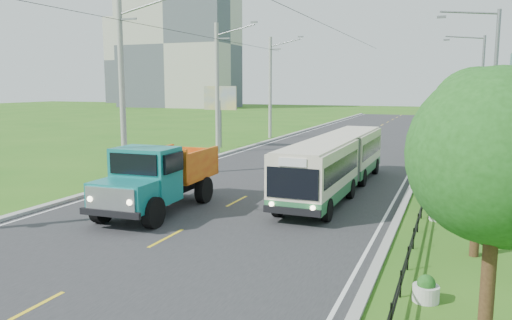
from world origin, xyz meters
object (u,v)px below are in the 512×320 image
Objects in this scene: tree_fifth at (470,108)px; dump_truck at (158,174)px; planter_near at (438,213)px; planter_far at (446,158)px; pole_near at (122,88)px; pole_far at (271,87)px; streetlight_mid at (490,92)px; planter_mid at (443,178)px; tree_third at (477,116)px; pole_mid at (218,87)px; tree_front at (499,165)px; billboard_left at (220,102)px; tree_back at (467,107)px; streetlight_far at (479,90)px; tree_second at (483,143)px; planter_front at (426,290)px; bus at (336,160)px; tree_fourth at (472,117)px.

tree_fifth reaches higher than dump_truck.
planter_near is 1.00× the size of planter_far.
pole_near is at bearing -142.37° from planter_far.
pole_far is 1.48× the size of dump_truck.
streetlight_mid is 13.54× the size of planter_mid.
tree_third is 0.89× the size of dump_truck.
pole_mid is 18.88m from planter_mid.
tree_front reaches higher than billboard_left.
tree_fifth is 8.66× the size of planter_mid.
tree_back is 0.61× the size of streetlight_far.
pole_near is 14.93× the size of planter_far.
planter_mid is (16.86, 5.00, -4.81)m from pole_near.
tree_second is at bearing -90.00° from tree_third.
planter_far is (-2.04, 8.00, -4.62)m from streetlight_mid.
pole_far is 30.78m from tree_third.
bus is (-4.91, 11.84, 1.32)m from planter_front.
streetlight_mid is (18.90, -7.00, -0.19)m from pole_mid.
tree_back is at bearing 90.00° from tree_third.
tree_fifth reaches higher than billboard_left.
pole_near is at bearing -163.48° from planter_mid.
planter_front is 0.13× the size of billboard_left.
planter_mid is (-2.04, -14.00, -4.62)m from streetlight_far.
tree_second reaches higher than planter_far.
streetlight_mid is (0.79, 17.86, 1.18)m from tree_front.
streetlight_mid is 9.46m from planter_far.
dump_truck is at bearing -44.45° from pole_near.
streetlight_far is (0.79, 19.86, 0.92)m from tree_third.
streetlight_far is at bearing 67.08° from tree_back.
planter_near is at bearing -37.35° from bus.
bus is at bearing 141.96° from planter_near.
tree_second is (-0.00, 6.00, -0.20)m from tree_front.
billboard_left is at bearing 106.79° from dump_truck.
pole_far is 14.93× the size of planter_near.
pole_mid is 16.71m from bus.
pole_far is 41.09m from tree_front.
bus is at bearing -47.03° from billboard_left.
pole_mid is 3.47m from billboard_left.
streetlight_far is at bearing 71.20° from planter_far.
bus is at bearing -62.71° from pole_far.
tree_fifth reaches higher than planter_front.
planter_near is at bearing -90.00° from planter_mid.
planter_near is 1.00× the size of planter_mid.
planter_mid is (-1.26, -0.14, -3.30)m from tree_fourth.
tree_fourth is 0.60× the size of streetlight_far.
planter_far is at bearing 57.64° from dump_truck.
planter_mid is at bearing -48.41° from pole_far.
tree_front reaches higher than planter_front.
tree_back is at bearing 90.00° from tree_fifth.
planter_near is (-1.26, 3.86, -3.23)m from tree_second.
dump_truck is (-10.93, -10.82, 1.30)m from planter_mid.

